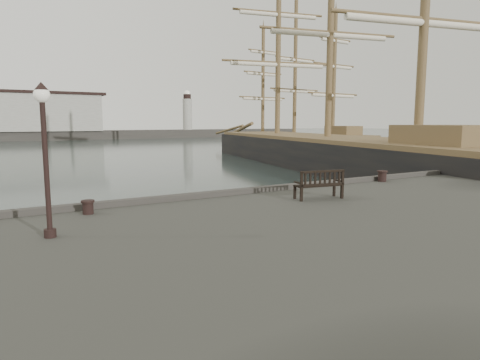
# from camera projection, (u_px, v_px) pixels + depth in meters

# --- Properties ---
(ground) EXTENTS (400.00, 400.00, 0.00)m
(ground) POSITION_uv_depth(u_px,v_px,m) (265.00, 232.00, 15.68)
(ground) COLOR black
(ground) RESTS_ON ground
(breakwater) EXTENTS (140.00, 9.50, 12.20)m
(breakwater) POSITION_uv_depth(u_px,v_px,m) (4.00, 121.00, 90.94)
(breakwater) COLOR #383530
(breakwater) RESTS_ON ground
(bench) EXTENTS (1.67, 0.83, 0.92)m
(bench) POSITION_uv_depth(u_px,v_px,m) (319.00, 190.00, 13.78)
(bench) COLOR black
(bench) RESTS_ON quay
(bollard_left) EXTENTS (0.47, 0.47, 0.38)m
(bollard_left) POSITION_uv_depth(u_px,v_px,m) (88.00, 207.00, 11.51)
(bollard_left) COLOR black
(bollard_left) RESTS_ON quay
(bollard_right) EXTENTS (0.54, 0.54, 0.45)m
(bollard_right) POSITION_uv_depth(u_px,v_px,m) (382.00, 176.00, 17.80)
(bollard_right) COLOR black
(bollard_right) RESTS_ON quay
(lamp_post) EXTENTS (0.33, 0.33, 3.29)m
(lamp_post) POSITION_uv_depth(u_px,v_px,m) (44.00, 139.00, 8.92)
(lamp_post) COLOR black
(lamp_post) RESTS_ON quay
(tall_ship_main) EXTENTS (17.03, 41.62, 30.62)m
(tall_ship_main) POSITION_uv_depth(u_px,v_px,m) (327.00, 158.00, 38.40)
(tall_ship_main) COLOR black
(tall_ship_main) RESTS_ON ground
(tall_ship_far) EXTENTS (7.27, 25.36, 21.45)m
(tall_ship_far) POSITION_uv_depth(u_px,v_px,m) (294.00, 146.00, 59.23)
(tall_ship_far) COLOR black
(tall_ship_far) RESTS_ON ground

